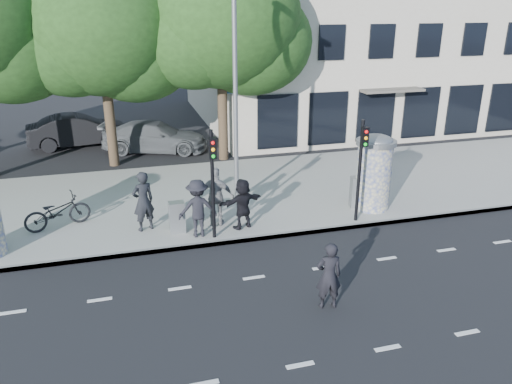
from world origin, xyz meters
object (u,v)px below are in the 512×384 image
object	(u,v)px
ped_e	(216,197)
cabinet_left	(177,217)
traffic_pole_far	(361,161)
car_mid	(78,130)
street_lamp	(235,71)
cabinet_right	(358,192)
ped_b	(143,201)
ped_d	(198,208)
ped_f	(243,204)
car_right	(155,137)
man_road	(329,276)
traffic_pole_near	(213,174)
ad_column_right	(374,170)
bicycle	(57,212)

from	to	relation	value
ped_e	cabinet_left	distance (m)	1.41
traffic_pole_far	car_mid	bearing A→B (deg)	126.32
street_lamp	cabinet_right	world-z (taller)	street_lamp
ped_b	ped_d	distance (m)	1.80
street_lamp	ped_f	distance (m)	4.49
ped_e	car_right	size ratio (longest dim) A/B	0.38
man_road	cabinet_right	bearing A→B (deg)	-116.39
traffic_pole_far	ped_d	xyz separation A→B (m)	(-5.25, 0.29, -1.16)
traffic_pole_near	ped_e	world-z (taller)	traffic_pole_near
ad_column_right	cabinet_left	world-z (taller)	ad_column_right
ped_b	bicycle	size ratio (longest dim) A/B	0.94
traffic_pole_near	ped_b	bearing A→B (deg)	149.93
ad_column_right	street_lamp	distance (m)	5.81
traffic_pole_far	ped_f	xyz separation A→B (m)	(-3.78, 0.50, -1.25)
ped_f	ped_e	bearing A→B (deg)	-47.69
ped_d	car_mid	size ratio (longest dim) A/B	0.37
car_mid	ped_e	bearing A→B (deg)	-165.79
traffic_pole_far	ped_e	size ratio (longest dim) A/B	1.74
ad_column_right	ped_f	bearing A→B (deg)	-175.18
car_mid	car_right	size ratio (longest dim) A/B	0.97
traffic_pole_far	ped_e	xyz separation A→B (m)	(-4.53, 0.94, -1.10)
bicycle	cabinet_left	bearing A→B (deg)	-130.00
ad_column_right	ped_b	distance (m)	7.84
street_lamp	ped_b	xyz separation A→B (m)	(-3.42, -1.67, -3.67)
traffic_pole_near	ped_d	world-z (taller)	traffic_pole_near
traffic_pole_near	ped_b	distance (m)	2.58
man_road	ped_b	bearing A→B (deg)	-46.95
ad_column_right	ped_d	distance (m)	6.30
ped_f	car_mid	size ratio (longest dim) A/B	0.33
street_lamp	car_right	size ratio (longest dim) A/B	1.57
cabinet_left	traffic_pole_near	bearing A→B (deg)	-34.64
ped_f	car_right	xyz separation A→B (m)	(-1.91, 10.20, -0.24)
ped_e	ped_d	bearing A→B (deg)	63.41
ped_f	man_road	size ratio (longest dim) A/B	0.96
traffic_pole_far	car_mid	size ratio (longest dim) A/B	0.69
ped_e	car_mid	distance (m)	12.77
ped_e	ped_b	bearing A→B (deg)	15.59
ped_d	cabinet_left	size ratio (longest dim) A/B	1.81
ped_e	man_road	size ratio (longest dim) A/B	1.13
ped_e	ped_f	world-z (taller)	ped_e
traffic_pole_far	cabinet_left	bearing A→B (deg)	172.99
traffic_pole_far	car_right	xyz separation A→B (m)	(-5.69, 10.70, -1.49)
ped_f	man_road	distance (m)	4.78
ped_d	traffic_pole_near	bearing A→B (deg)	148.40
street_lamp	ped_e	world-z (taller)	street_lamp
ad_column_right	man_road	bearing A→B (deg)	-127.01
traffic_pole_far	ped_f	world-z (taller)	traffic_pole_far
ped_d	car_right	size ratio (longest dim) A/B	0.36
ped_b	car_right	xyz separation A→B (m)	(1.13, 9.53, -0.38)
man_road	cabinet_right	distance (m)	6.28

